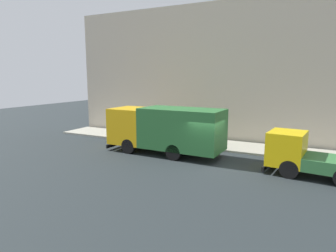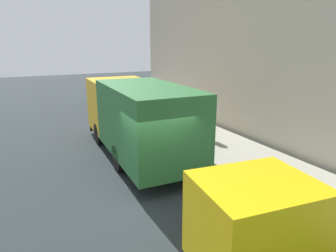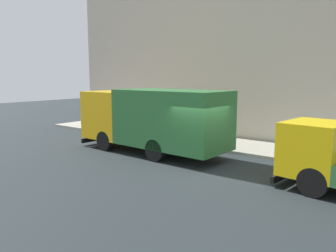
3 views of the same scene
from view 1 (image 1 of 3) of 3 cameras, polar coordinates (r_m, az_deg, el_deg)
ground at (r=17.74m, az=8.30°, el=-7.20°), size 80.00×80.00×0.00m
sidewalk at (r=22.01m, az=12.08°, el=-3.84°), size 3.22×30.00×0.13m
building_facade at (r=23.49m, az=13.85°, el=10.06°), size 0.50×30.00×10.81m
large_utility_truck at (r=19.36m, az=-0.58°, el=-0.40°), size 2.81×7.98×3.09m
small_flatbed_truck at (r=16.76m, az=26.06°, el=-5.36°), size 2.71×5.83×2.22m
pedestrian_walking at (r=22.88m, az=2.77°, el=-0.59°), size 0.46×0.46×1.76m
traffic_cone_orange at (r=23.75m, az=-4.19°, el=-1.79°), size 0.41×0.41×0.58m
street_sign_post at (r=21.92m, az=0.82°, el=0.09°), size 0.44×0.08×2.26m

